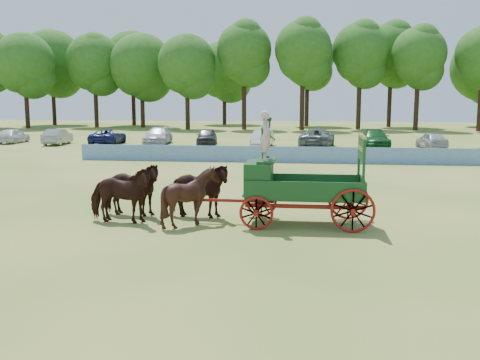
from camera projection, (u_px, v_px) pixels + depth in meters
The scene contains 9 objects.
ground at pixel (268, 229), 17.05m from camera, with size 160.00×160.00×0.00m, color #A79D4B.
horse_lead_left at pixel (120, 195), 17.78m from camera, with size 1.04×2.28×1.92m, color black.
horse_lead_right at pixel (131, 189), 18.86m from camera, with size 1.04×2.28×1.92m, color black.
horse_wheel_left at pixel (191, 196), 17.49m from camera, with size 1.56×1.75×1.93m, color black.
horse_wheel_right at pixel (197, 191), 18.57m from camera, with size 1.04×2.28×1.92m, color black.
farm_dray at pixel (283, 177), 17.58m from camera, with size 6.00×2.00×3.76m.
sponsor_banner at pixel (273, 154), 34.75m from camera, with size 26.00×0.08×1.05m, color #1E59A3.
parked_cars at pixel (317, 138), 45.85m from camera, with size 55.89×6.78×1.59m.
treeline at pixel (254, 59), 74.78m from camera, with size 89.99×22.53×14.91m.
Camera 1 is at (1.15, -16.60, 4.15)m, focal length 40.00 mm.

